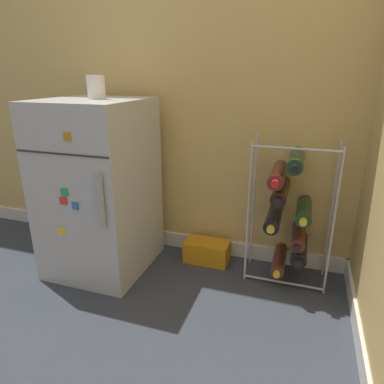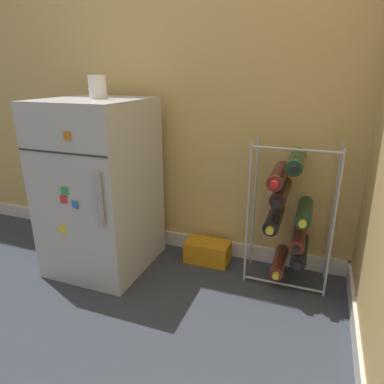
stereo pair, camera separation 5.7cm
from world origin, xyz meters
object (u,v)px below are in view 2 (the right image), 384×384
(mini_fridge, at_px, (101,187))
(fridge_top_cup, at_px, (98,87))
(soda_box, at_px, (208,251))
(wine_rack, at_px, (289,212))

(mini_fridge, bearing_deg, fridge_top_cup, 14.13)
(soda_box, height_order, fridge_top_cup, fridge_top_cup)
(wine_rack, relative_size, soda_box, 2.93)
(mini_fridge, xyz_separation_m, soda_box, (0.55, 0.21, -0.40))
(wine_rack, height_order, fridge_top_cup, fridge_top_cup)
(soda_box, relative_size, fridge_top_cup, 2.26)
(wine_rack, relative_size, fridge_top_cup, 6.63)
(wine_rack, bearing_deg, fridge_top_cup, -169.68)
(wine_rack, distance_m, soda_box, 0.54)
(fridge_top_cup, bearing_deg, wine_rack, 10.32)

